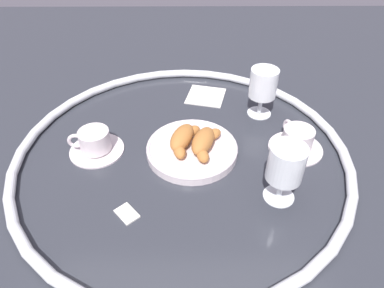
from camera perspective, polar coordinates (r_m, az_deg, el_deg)
ground_plane at (r=0.87m, az=-1.61°, el=-1.82°), size 2.20×2.20×0.00m
table_chrome_rim at (r=0.86m, az=-1.62°, el=-1.22°), size 0.82×0.82×0.02m
pastry_plate at (r=0.86m, az=0.00°, el=-0.85°), size 0.23×0.23×0.02m
croissant_large at (r=0.85m, az=-1.60°, el=0.96°), size 0.13×0.09×0.04m
croissant_small at (r=0.84m, az=2.03°, el=0.39°), size 0.13×0.09×0.04m
coffee_cup_near at (r=0.91m, az=16.83°, el=0.54°), size 0.14×0.14×0.06m
coffee_cup_far at (r=0.89m, az=-15.67°, el=0.19°), size 0.14×0.14×0.06m
juice_glass_left at (r=0.98m, az=11.61°, el=9.44°), size 0.08×0.08×0.14m
juice_glass_right at (r=0.73m, az=15.12°, el=-3.53°), size 0.08×0.08×0.14m
sugar_packet at (r=0.75m, az=-10.66°, el=-11.09°), size 0.06×0.06×0.01m
folded_napkin at (r=1.08m, az=2.28°, el=7.96°), size 0.13×0.13×0.01m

